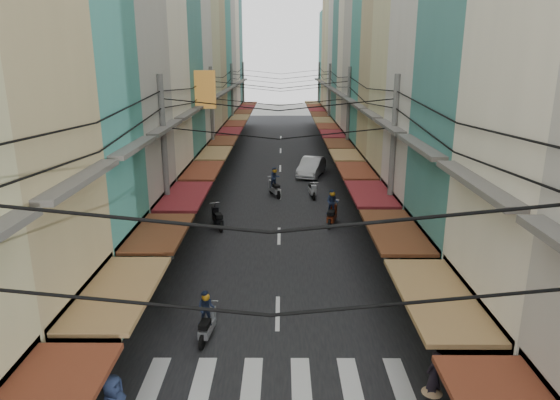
{
  "coord_description": "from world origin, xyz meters",
  "views": [
    {
      "loc": [
        0.16,
        -18.08,
        8.89
      ],
      "look_at": [
        0.06,
        4.44,
        2.39
      ],
      "focal_mm": 32.0,
      "sensor_mm": 36.0,
      "label": 1
    }
  ],
  "objects_px": {
    "bicycle": "(463,316)",
    "market_umbrella": "(517,333)",
    "white_car": "(311,176)",
    "traffic_sign": "(408,245)"
  },
  "relations": [
    {
      "from": "bicycle",
      "to": "market_umbrella",
      "type": "bearing_deg",
      "value": 166.92
    },
    {
      "from": "bicycle",
      "to": "market_umbrella",
      "type": "height_order",
      "value": "market_umbrella"
    },
    {
      "from": "white_car",
      "to": "bicycle",
      "type": "distance_m",
      "value": 22.08
    },
    {
      "from": "traffic_sign",
      "to": "white_car",
      "type": "bearing_deg",
      "value": 97.66
    },
    {
      "from": "white_car",
      "to": "traffic_sign",
      "type": "xyz_separation_m",
      "value": [
        2.62,
        -19.47,
        1.86
      ]
    },
    {
      "from": "market_umbrella",
      "to": "traffic_sign",
      "type": "relative_size",
      "value": 0.83
    },
    {
      "from": "white_car",
      "to": "traffic_sign",
      "type": "relative_size",
      "value": 1.92
    },
    {
      "from": "bicycle",
      "to": "market_umbrella",
      "type": "xyz_separation_m",
      "value": [
        -0.26,
        -4.3,
        1.91
      ]
    },
    {
      "from": "bicycle",
      "to": "market_umbrella",
      "type": "distance_m",
      "value": 4.71
    },
    {
      "from": "white_car",
      "to": "traffic_sign",
      "type": "distance_m",
      "value": 19.73
    }
  ]
}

